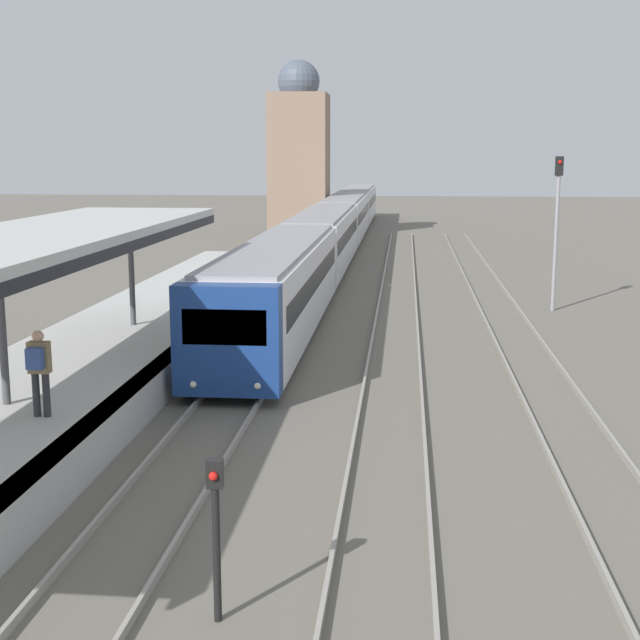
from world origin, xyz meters
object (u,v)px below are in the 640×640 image
(signal_post_near, at_px, (216,524))
(signal_mast_far, at_px, (557,216))
(train_near, at_px, (336,225))
(person_on_platform, at_px, (39,366))

(signal_post_near, distance_m, signal_mast_far, 24.77)
(train_near, distance_m, signal_post_near, 41.96)
(signal_post_near, bearing_deg, person_on_platform, 129.57)
(person_on_platform, height_order, signal_post_near, person_on_platform)
(person_on_platform, distance_m, signal_post_near, 7.14)
(train_near, height_order, signal_mast_far, signal_mast_far)
(signal_post_near, bearing_deg, signal_mast_far, 71.51)
(train_near, height_order, signal_post_near, train_near)
(train_near, xyz_separation_m, signal_mast_far, (9.61, -18.53, 1.88))
(train_near, bearing_deg, signal_mast_far, -62.59)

